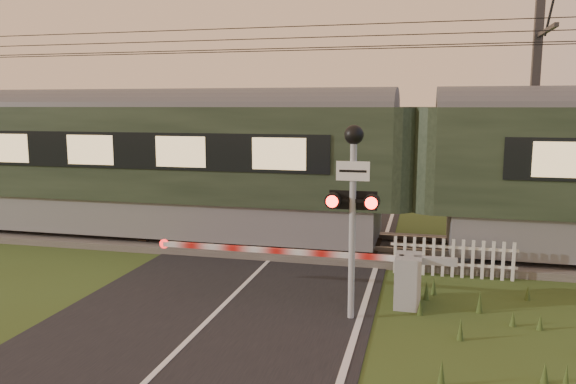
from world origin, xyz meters
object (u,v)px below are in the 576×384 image
(boom_gate, at_px, (393,276))
(picket_fence, at_px, (453,258))
(catenary_mast, at_px, (534,111))
(crossing_signal, at_px, (353,188))
(train, at_px, (415,168))

(boom_gate, relative_size, picket_fence, 2.20)
(catenary_mast, bearing_deg, crossing_signal, -120.20)
(boom_gate, relative_size, catenary_mast, 0.86)
(crossing_signal, bearing_deg, picket_fence, 57.94)
(train, bearing_deg, picket_fence, -62.67)
(train, relative_size, picket_fence, 15.39)
(train, distance_m, catenary_mast, 4.21)
(train, xyz_separation_m, crossing_signal, (-1.01, -5.06, 0.16))
(boom_gate, distance_m, catenary_mast, 7.92)
(picket_fence, bearing_deg, boom_gate, -120.05)
(boom_gate, relative_size, crossing_signal, 1.74)
(boom_gate, bearing_deg, crossing_signal, -126.18)
(picket_fence, distance_m, catenary_mast, 5.80)
(catenary_mast, bearing_deg, train, -145.43)
(train, height_order, crossing_signal, train)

